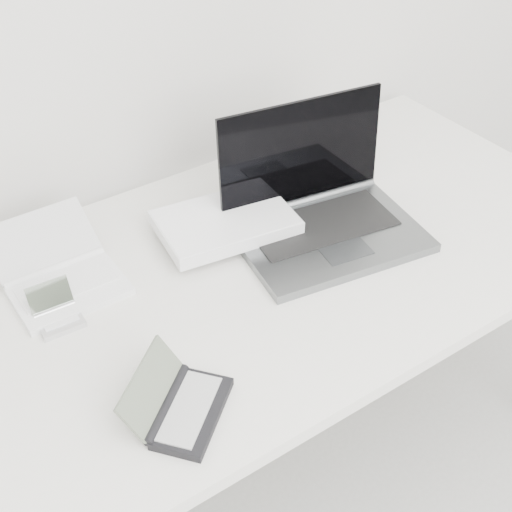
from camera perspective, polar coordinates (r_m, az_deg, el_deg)
desk at (r=1.53m, az=0.08°, el=-1.91°), size 1.60×0.80×0.73m
laptop_large at (r=1.56m, az=2.61°, el=3.23°), size 0.55×0.43×0.27m
netbook_open_white at (r=1.49m, az=-15.32°, el=-1.54°), size 0.22×0.27×0.09m
pda_silver at (r=1.42m, az=-15.62°, el=-4.54°), size 0.09×0.09×0.07m
palmtop_charcoal at (r=1.22m, az=-6.03°, el=-11.86°), size 0.22×0.22×0.08m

